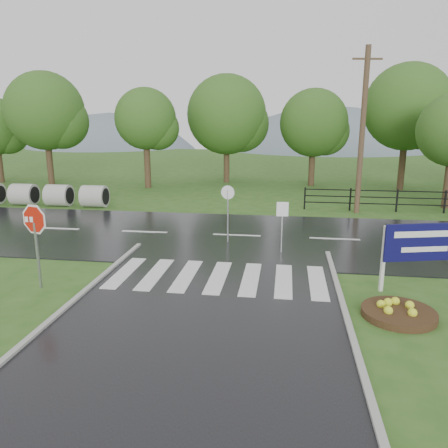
# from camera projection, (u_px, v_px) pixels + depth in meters

# --- Properties ---
(ground) EXTENTS (120.00, 120.00, 0.00)m
(ground) POSITION_uv_depth(u_px,v_px,m) (179.00, 369.00, 8.63)
(ground) COLOR #30591D
(ground) RESTS_ON ground
(main_road) EXTENTS (90.00, 8.00, 0.04)m
(main_road) POSITION_uv_depth(u_px,v_px,m) (237.00, 236.00, 18.24)
(main_road) COLOR black
(main_road) RESTS_ON ground
(crosswalk) EXTENTS (6.50, 2.80, 0.02)m
(crosswalk) POSITION_uv_depth(u_px,v_px,m) (218.00, 277.00, 13.42)
(crosswalk) COLOR silver
(crosswalk) RESTS_ON ground
(fence_west) EXTENTS (9.58, 0.08, 1.20)m
(fence_west) POSITION_uv_depth(u_px,v_px,m) (397.00, 198.00, 22.77)
(fence_west) COLOR black
(fence_west) RESTS_ON ground
(hills) EXTENTS (102.00, 48.00, 48.00)m
(hills) POSITION_uv_depth(u_px,v_px,m) (293.00, 240.00, 74.34)
(hills) COLOR slate
(hills) RESTS_ON ground
(treeline) EXTENTS (83.20, 5.20, 10.00)m
(treeline) POSITION_uv_depth(u_px,v_px,m) (272.00, 186.00, 31.57)
(treeline) COLOR #2A551A
(treeline) RESTS_ON ground
(culvert_pipes) EXTENTS (9.70, 1.20, 1.20)m
(culvert_pipes) POSITION_uv_depth(u_px,v_px,m) (24.00, 194.00, 24.65)
(culvert_pipes) COLOR #9E9B93
(culvert_pipes) RESTS_ON ground
(stop_sign) EXTENTS (1.13, 0.34, 2.64)m
(stop_sign) POSITION_uv_depth(u_px,v_px,m) (35.00, 227.00, 12.30)
(stop_sign) COLOR #939399
(stop_sign) RESTS_ON ground
(estate_billboard) EXTENTS (2.26, 0.63, 2.03)m
(estate_billboard) POSITION_uv_depth(u_px,v_px,m) (425.00, 246.00, 12.03)
(estate_billboard) COLOR silver
(estate_billboard) RESTS_ON ground
(flower_bed) EXTENTS (1.81, 1.81, 0.36)m
(flower_bed) POSITION_uv_depth(u_px,v_px,m) (399.00, 312.00, 10.85)
(flower_bed) COLOR #332111
(flower_bed) RESTS_ON ground
(reg_sign_small) EXTENTS (0.43, 0.07, 1.92)m
(reg_sign_small) POSITION_uv_depth(u_px,v_px,m) (282.00, 217.00, 15.61)
(reg_sign_small) COLOR #939399
(reg_sign_small) RESTS_ON ground
(reg_sign_round) EXTENTS (0.53, 0.13, 2.31)m
(reg_sign_round) POSITION_uv_depth(u_px,v_px,m) (228.00, 207.00, 16.88)
(reg_sign_round) COLOR #939399
(reg_sign_round) RESTS_ON ground
(utility_pole_east) EXTENTS (1.45, 0.34, 8.21)m
(utility_pole_east) POSITION_uv_depth(u_px,v_px,m) (362.00, 131.00, 21.76)
(utility_pole_east) COLOR #473523
(utility_pole_east) RESTS_ON ground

